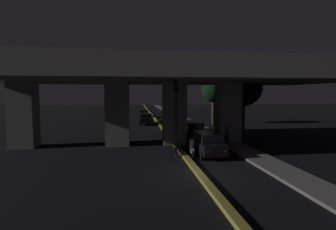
{
  "coord_description": "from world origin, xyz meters",
  "views": [
    {
      "loc": [
        -3.43,
        -14.01,
        4.45
      ],
      "look_at": [
        1.08,
        22.35,
        1.57
      ],
      "focal_mm": 28.0,
      "sensor_mm": 36.0,
      "label": 1
    }
  ],
  "objects_px": {
    "car_black_second": "(193,131)",
    "pedestrian_on_sidewalk": "(227,134)",
    "traffic_light_left_of_median": "(176,103)",
    "car_dark_blue_second_oncoming": "(144,113)",
    "car_black_lead": "(207,143)",
    "street_lamp": "(184,93)",
    "car_taxi_yellow_third": "(179,125)",
    "car_black_lead_oncoming": "(146,119)",
    "motorcycle_red_filtering_mid": "(175,133)",
    "motorcycle_white_filtering_near": "(192,148)",
    "car_dark_green_fourth": "(173,120)"
  },
  "relations": [
    {
      "from": "car_black_second",
      "to": "pedestrian_on_sidewalk",
      "type": "distance_m",
      "value": 3.34
    },
    {
      "from": "traffic_light_left_of_median",
      "to": "car_dark_blue_second_oncoming",
      "type": "height_order",
      "value": "traffic_light_left_of_median"
    },
    {
      "from": "car_black_lead",
      "to": "street_lamp",
      "type": "bearing_deg",
      "value": -8.45
    },
    {
      "from": "car_taxi_yellow_third",
      "to": "traffic_light_left_of_median",
      "type": "bearing_deg",
      "value": 168.31
    },
    {
      "from": "car_taxi_yellow_third",
      "to": "car_dark_blue_second_oncoming",
      "type": "relative_size",
      "value": 0.99
    },
    {
      "from": "car_black_lead_oncoming",
      "to": "motorcycle_red_filtering_mid",
      "type": "relative_size",
      "value": 2.28
    },
    {
      "from": "car_black_lead",
      "to": "car_black_second",
      "type": "height_order",
      "value": "car_black_second"
    },
    {
      "from": "street_lamp",
      "to": "car_dark_blue_second_oncoming",
      "type": "xyz_separation_m",
      "value": [
        -6.06,
        9.86,
        -3.89
      ]
    },
    {
      "from": "motorcycle_red_filtering_mid",
      "to": "traffic_light_left_of_median",
      "type": "bearing_deg",
      "value": 168.21
    },
    {
      "from": "pedestrian_on_sidewalk",
      "to": "car_black_lead",
      "type": "bearing_deg",
      "value": -127.18
    },
    {
      "from": "car_black_second",
      "to": "motorcycle_white_filtering_near",
      "type": "relative_size",
      "value": 2.29
    },
    {
      "from": "street_lamp",
      "to": "car_dark_green_fourth",
      "type": "relative_size",
      "value": 1.71
    },
    {
      "from": "traffic_light_left_of_median",
      "to": "car_taxi_yellow_third",
      "type": "distance_m",
      "value": 13.34
    },
    {
      "from": "car_black_lead_oncoming",
      "to": "car_dark_blue_second_oncoming",
      "type": "height_order",
      "value": "car_black_lead_oncoming"
    },
    {
      "from": "car_black_lead",
      "to": "car_dark_green_fourth",
      "type": "xyz_separation_m",
      "value": [
        0.23,
        18.99,
        -0.11
      ]
    },
    {
      "from": "car_dark_green_fourth",
      "to": "car_taxi_yellow_third",
      "type": "bearing_deg",
      "value": 178.42
    },
    {
      "from": "street_lamp",
      "to": "car_dark_blue_second_oncoming",
      "type": "bearing_deg",
      "value": 121.56
    },
    {
      "from": "street_lamp",
      "to": "car_taxi_yellow_third",
      "type": "bearing_deg",
      "value": -103.91
    },
    {
      "from": "car_dark_green_fourth",
      "to": "car_black_second",
      "type": "bearing_deg",
      "value": -179.05
    },
    {
      "from": "pedestrian_on_sidewalk",
      "to": "street_lamp",
      "type": "bearing_deg",
      "value": 91.22
    },
    {
      "from": "car_black_lead_oncoming",
      "to": "pedestrian_on_sidewalk",
      "type": "relative_size",
      "value": 2.6
    },
    {
      "from": "motorcycle_white_filtering_near",
      "to": "car_black_second",
      "type": "bearing_deg",
      "value": -8.98
    },
    {
      "from": "car_taxi_yellow_third",
      "to": "car_black_lead_oncoming",
      "type": "height_order",
      "value": "car_black_lead_oncoming"
    },
    {
      "from": "car_black_second",
      "to": "pedestrian_on_sidewalk",
      "type": "xyz_separation_m",
      "value": [
        2.63,
        -2.06,
        -0.02
      ]
    },
    {
      "from": "motorcycle_red_filtering_mid",
      "to": "motorcycle_white_filtering_near",
      "type": "bearing_deg",
      "value": 176.52
    },
    {
      "from": "car_taxi_yellow_third",
      "to": "motorcycle_red_filtering_mid",
      "type": "relative_size",
      "value": 2.34
    },
    {
      "from": "car_black_lead",
      "to": "car_dark_blue_second_oncoming",
      "type": "height_order",
      "value": "car_black_lead"
    },
    {
      "from": "car_dark_green_fourth",
      "to": "street_lamp",
      "type": "bearing_deg",
      "value": -30.21
    },
    {
      "from": "motorcycle_white_filtering_near",
      "to": "car_taxi_yellow_third",
      "type": "bearing_deg",
      "value": -0.89
    },
    {
      "from": "motorcycle_white_filtering_near",
      "to": "car_dark_blue_second_oncoming",
      "type": "bearing_deg",
      "value": 8.47
    },
    {
      "from": "traffic_light_left_of_median",
      "to": "motorcycle_white_filtering_near",
      "type": "xyz_separation_m",
      "value": [
        1.1,
        -0.18,
        -3.22
      ]
    },
    {
      "from": "motorcycle_white_filtering_near",
      "to": "pedestrian_on_sidewalk",
      "type": "bearing_deg",
      "value": -40.07
    },
    {
      "from": "traffic_light_left_of_median",
      "to": "car_black_lead",
      "type": "height_order",
      "value": "traffic_light_left_of_median"
    },
    {
      "from": "car_dark_blue_second_oncoming",
      "to": "motorcycle_white_filtering_near",
      "type": "bearing_deg",
      "value": 5.74
    },
    {
      "from": "car_black_second",
      "to": "car_dark_blue_second_oncoming",
      "type": "bearing_deg",
      "value": 10.28
    },
    {
      "from": "car_black_lead_oncoming",
      "to": "motorcycle_red_filtering_mid",
      "type": "bearing_deg",
      "value": 9.05
    },
    {
      "from": "car_black_lead",
      "to": "motorcycle_red_filtering_mid",
      "type": "bearing_deg",
      "value": 7.37
    },
    {
      "from": "car_black_lead",
      "to": "motorcycle_white_filtering_near",
      "type": "relative_size",
      "value": 2.13
    },
    {
      "from": "car_black_second",
      "to": "car_black_lead_oncoming",
      "type": "height_order",
      "value": "car_black_second"
    },
    {
      "from": "traffic_light_left_of_median",
      "to": "car_taxi_yellow_third",
      "type": "xyz_separation_m",
      "value": [
        2.3,
        12.77,
        -3.14
      ]
    },
    {
      "from": "car_dark_green_fourth",
      "to": "car_black_lead_oncoming",
      "type": "bearing_deg",
      "value": 71.57
    },
    {
      "from": "car_black_lead_oncoming",
      "to": "car_black_second",
      "type": "bearing_deg",
      "value": 13.53
    },
    {
      "from": "car_black_second",
      "to": "car_dark_green_fourth",
      "type": "height_order",
      "value": "car_black_second"
    },
    {
      "from": "traffic_light_left_of_median",
      "to": "motorcycle_red_filtering_mid",
      "type": "relative_size",
      "value": 3.07
    },
    {
      "from": "car_black_second",
      "to": "car_dark_green_fourth",
      "type": "relative_size",
      "value": 0.99
    },
    {
      "from": "street_lamp",
      "to": "motorcycle_red_filtering_mid",
      "type": "distance_m",
      "value": 16.32
    },
    {
      "from": "motorcycle_white_filtering_near",
      "to": "car_black_lead",
      "type": "bearing_deg",
      "value": -67.39
    },
    {
      "from": "traffic_light_left_of_median",
      "to": "car_black_lead_oncoming",
      "type": "bearing_deg",
      "value": 93.83
    },
    {
      "from": "traffic_light_left_of_median",
      "to": "car_dark_blue_second_oncoming",
      "type": "bearing_deg",
      "value": 92.18
    },
    {
      "from": "car_black_lead",
      "to": "car_taxi_yellow_third",
      "type": "relative_size",
      "value": 0.97
    }
  ]
}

